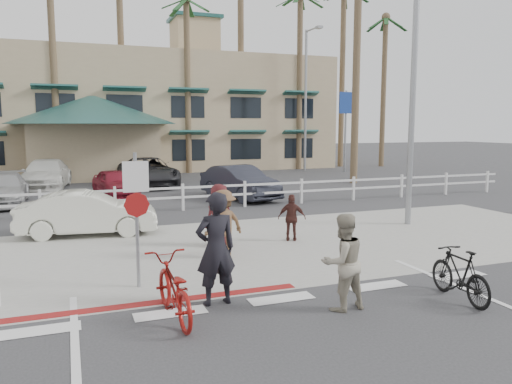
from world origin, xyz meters
name	(u,v)px	position (x,y,z in m)	size (l,w,h in m)	color
ground	(295,311)	(0.00, 0.00, 0.00)	(140.00, 140.00, 0.00)	#333335
bike_path	(360,363)	(0.00, -2.00, 0.00)	(12.00, 16.00, 0.01)	#333335
sidewalk_plaza	(219,249)	(0.00, 4.50, 0.01)	(22.00, 7.00, 0.01)	gray
cross_street	(184,221)	(0.00, 8.50, 0.00)	(40.00, 5.00, 0.01)	#333335
parking_lot	(143,188)	(0.00, 18.00, 0.00)	(50.00, 16.00, 0.01)	#333335
curb_red	(105,309)	(-3.00, 1.20, 0.01)	(7.00, 0.25, 0.02)	maroon
rail_fence	(186,197)	(0.50, 10.50, 0.50)	(29.40, 0.16, 1.00)	silver
building	(143,91)	(2.00, 31.00, 5.65)	(28.00, 16.00, 11.30)	tan
sign_post	(137,213)	(-2.30, 2.20, 1.45)	(0.50, 0.10, 2.90)	gray
streetlight_0	(413,79)	(6.50, 5.50, 4.50)	(0.60, 2.00, 9.00)	gray
streetlight_1	(306,101)	(12.00, 24.00, 4.75)	(0.60, 2.00, 9.50)	gray
info_sign	(345,130)	(14.00, 22.00, 2.80)	(1.20, 0.16, 5.60)	navy
palm_3	(53,59)	(-4.00, 25.00, 7.00)	(4.00, 4.00, 14.00)	#183E1D
palm_4	(121,55)	(0.00, 26.00, 7.50)	(4.00, 4.00, 15.00)	#183E1D
palm_5	(187,72)	(4.00, 25.00, 6.50)	(4.00, 4.00, 13.00)	#183E1D
palm_6	(241,46)	(8.00, 26.00, 8.50)	(4.00, 4.00, 17.00)	#183E1D
palm_7	(300,69)	(12.00, 25.00, 7.00)	(4.00, 4.00, 14.00)	#183E1D
palm_8	(342,66)	(16.00, 26.00, 7.50)	(4.00, 4.00, 15.00)	#183E1D
palm_9	(384,80)	(19.00, 25.00, 6.50)	(4.00, 4.00, 13.00)	#183E1D
palm_11	(357,51)	(11.00, 16.00, 7.00)	(4.00, 4.00, 14.00)	#183E1D
bike_red	(173,288)	(-1.99, 0.37, 0.51)	(0.68, 1.94, 1.02)	maroon
rider_red	(216,249)	(-1.16, 0.78, 0.99)	(0.72, 0.47, 1.98)	black
bike_black	(460,274)	(2.95, -0.56, 0.48)	(0.45, 1.59, 0.96)	black
rider_black	(343,262)	(0.76, -0.21, 0.83)	(0.80, 0.63, 1.65)	#A09884
pedestrian_a	(223,224)	(-0.12, 3.71, 0.81)	(1.04, 0.60, 1.62)	brown
pedestrian_child	(292,218)	(2.09, 4.69, 0.64)	(0.75, 0.31, 1.27)	#46221D
pedestrian_b	(219,215)	(0.12, 4.86, 0.81)	(0.79, 0.52, 1.62)	#451417
car_white_sedan	(88,213)	(-3.00, 7.43, 0.63)	(1.33, 3.82, 1.26)	silver
lot_car_1	(3,189)	(-5.90, 14.33, 0.61)	(1.72, 4.23, 1.23)	#98999A
lot_car_2	(115,183)	(-1.59, 15.07, 0.60)	(1.43, 3.55, 1.21)	maroon
lot_car_3	(240,182)	(3.31, 12.61, 0.71)	(1.50, 4.29, 1.41)	#252732
lot_car_4	(46,174)	(-4.53, 19.20, 0.72)	(2.01, 4.94, 1.43)	silver
lot_car_5	(148,172)	(0.36, 18.56, 0.73)	(2.42, 5.26, 1.46)	black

